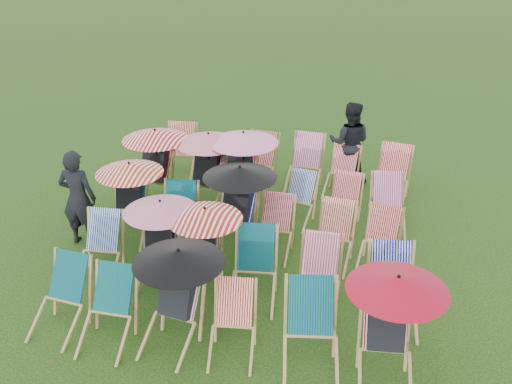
% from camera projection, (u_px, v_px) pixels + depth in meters
% --- Properties ---
extents(ground, '(100.00, 100.00, 0.00)m').
position_uv_depth(ground, '(252.00, 252.00, 8.82)').
color(ground, black).
rests_on(ground, ground).
extents(deckchair_0, '(0.67, 0.88, 0.90)m').
position_uv_depth(deckchair_0, '(59.00, 298.00, 7.07)').
color(deckchair_0, '#AB864F').
rests_on(deckchair_0, ground).
extents(deckchair_1, '(0.60, 0.83, 0.90)m').
position_uv_depth(deckchair_1, '(106.00, 312.00, 6.85)').
color(deckchair_1, '#AB864F').
rests_on(deckchair_1, ground).
extents(deckchair_2, '(1.08, 1.15, 1.29)m').
position_uv_depth(deckchair_2, '(174.00, 297.00, 6.73)').
color(deckchair_2, '#AB864F').
rests_on(deckchair_2, ground).
extents(deckchair_3, '(0.65, 0.83, 0.83)m').
position_uv_depth(deckchair_3, '(232.00, 325.00, 6.68)').
color(deckchair_3, '#AB864F').
rests_on(deckchair_3, ground).
extents(deckchair_4, '(0.81, 1.02, 1.00)m').
position_uv_depth(deckchair_4, '(311.00, 334.00, 6.42)').
color(deckchair_4, '#AB864F').
rests_on(deckchair_4, ground).
extents(deckchair_5, '(1.11, 1.19, 1.32)m').
position_uv_depth(deckchair_5, '(389.00, 329.00, 6.20)').
color(deckchair_5, '#AB864F').
rests_on(deckchair_5, ground).
extents(deckchair_6, '(0.66, 0.87, 0.89)m').
position_uv_depth(deckchair_6, '(99.00, 249.00, 8.09)').
color(deckchair_6, '#AB864F').
rests_on(deckchair_6, ground).
extents(deckchair_7, '(1.03, 1.12, 1.22)m').
position_uv_depth(deckchair_7, '(159.00, 241.00, 7.91)').
color(deckchair_7, '#AB864F').
rests_on(deckchair_7, ground).
extents(deckchair_8, '(1.02, 1.11, 1.21)m').
position_uv_depth(deckchair_8, '(202.00, 249.00, 7.74)').
color(deckchair_8, '#AB864F').
rests_on(deckchair_8, ground).
extents(deckchair_9, '(0.73, 0.94, 0.95)m').
position_uv_depth(deckchair_9, '(254.00, 269.00, 7.59)').
color(deckchair_9, '#AB864F').
rests_on(deckchair_9, ground).
extents(deckchair_10, '(0.60, 0.84, 0.90)m').
position_uv_depth(deckchair_10, '(318.00, 276.00, 7.48)').
color(deckchair_10, '#AB864F').
rests_on(deckchair_10, ground).
extents(deckchair_11, '(0.77, 0.97, 0.96)m').
position_uv_depth(deckchair_11, '(393.00, 290.00, 7.16)').
color(deckchair_11, '#AB864F').
rests_on(deckchair_11, ground).
extents(deckchair_12, '(1.05, 1.14, 1.25)m').
position_uv_depth(deckchair_12, '(128.00, 200.00, 8.96)').
color(deckchair_12, '#AB864F').
rests_on(deckchair_12, ground).
extents(deckchair_13, '(0.67, 0.89, 0.92)m').
position_uv_depth(deckchair_13, '(176.00, 217.00, 8.87)').
color(deckchair_13, '#AB864F').
rests_on(deckchair_13, ground).
extents(deckchair_14, '(1.12, 1.19, 1.33)m').
position_uv_depth(deckchair_14, '(235.00, 206.00, 8.68)').
color(deckchair_14, '#AB864F').
rests_on(deckchair_14, ground).
extents(deckchair_15, '(0.57, 0.79, 0.85)m').
position_uv_depth(deckchair_15, '(274.00, 228.00, 8.65)').
color(deckchair_15, '#AB864F').
rests_on(deckchair_15, ground).
extents(deckchair_16, '(0.66, 0.86, 0.88)m').
position_uv_depth(deckchair_16, '(333.00, 236.00, 8.41)').
color(deckchair_16, '#AB864F').
rests_on(deckchair_16, ground).
extents(deckchair_17, '(0.67, 0.85, 0.84)m').
position_uv_depth(deckchair_17, '(380.00, 241.00, 8.33)').
color(deckchair_17, '#AB864F').
rests_on(deckchair_17, ground).
extents(deckchair_18, '(1.14, 1.20, 1.35)m').
position_uv_depth(deckchair_18, '(152.00, 166.00, 9.99)').
color(deckchair_18, '#AB864F').
rests_on(deckchair_18, ground).
extents(deckchair_19, '(1.13, 1.18, 1.34)m').
position_uv_depth(deckchair_19, '(205.00, 170.00, 9.86)').
color(deckchair_19, '#AB864F').
rests_on(deckchair_19, ground).
extents(deckchair_20, '(1.18, 1.29, 1.40)m').
position_uv_depth(deckchair_20, '(241.00, 171.00, 9.74)').
color(deckchair_20, '#AB864F').
rests_on(deckchair_20, ground).
extents(deckchair_21, '(0.67, 0.83, 0.81)m').
position_uv_depth(deckchair_21, '(297.00, 200.00, 9.52)').
color(deckchair_21, '#AB864F').
rests_on(deckchair_21, ground).
extents(deckchair_22, '(0.63, 0.81, 0.82)m').
position_uv_depth(deckchair_22, '(344.00, 203.00, 9.41)').
color(deckchair_22, '#AB864F').
rests_on(deckchair_22, ground).
extents(deckchair_23, '(0.70, 0.89, 0.88)m').
position_uv_depth(deckchair_23, '(388.00, 206.00, 9.24)').
color(deckchair_23, '#AB864F').
rests_on(deckchair_23, ground).
extents(deckchair_24, '(0.73, 0.95, 0.97)m').
position_uv_depth(deckchair_24, '(179.00, 152.00, 11.11)').
color(deckchair_24, '#AB864F').
rests_on(deckchair_24, ground).
extents(deckchair_25, '(0.60, 0.81, 0.86)m').
position_uv_depth(deckchair_25, '(218.00, 160.00, 10.92)').
color(deckchair_25, '#AB864F').
rests_on(deckchair_25, ground).
extents(deckchair_26, '(0.75, 0.96, 0.96)m').
position_uv_depth(deckchair_26, '(258.00, 162.00, 10.70)').
color(deckchair_26, '#AB864F').
rests_on(deckchair_26, ground).
extents(deckchair_27, '(0.70, 0.94, 0.97)m').
position_uv_depth(deckchair_27, '(305.00, 164.00, 10.61)').
color(deckchair_27, '#AB864F').
rests_on(deckchair_27, ground).
extents(deckchair_28, '(0.67, 0.85, 0.85)m').
position_uv_depth(deckchair_28, '(342.00, 172.00, 10.44)').
color(deckchair_28, '#AB864F').
rests_on(deckchair_28, ground).
extents(deckchair_29, '(0.74, 0.95, 0.94)m').
position_uv_depth(deckchair_29, '(392.00, 175.00, 10.21)').
color(deckchair_29, '#AB864F').
rests_on(deckchair_29, ground).
extents(person_left, '(0.60, 0.41, 1.58)m').
position_uv_depth(person_left, '(78.00, 198.00, 8.74)').
color(person_left, black).
rests_on(person_left, ground).
extents(person_rear, '(0.78, 0.61, 1.60)m').
position_uv_depth(person_rear, '(349.00, 143.00, 10.71)').
color(person_rear, black).
rests_on(person_rear, ground).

